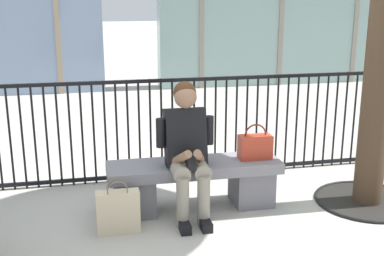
% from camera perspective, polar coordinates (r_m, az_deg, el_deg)
% --- Properties ---
extents(ground_plane, '(60.00, 60.00, 0.00)m').
position_cam_1_polar(ground_plane, '(4.78, 0.25, -9.02)').
color(ground_plane, '#B2ADA3').
extents(stone_bench, '(1.60, 0.44, 0.45)m').
position_cam_1_polar(stone_bench, '(4.67, 0.26, -5.99)').
color(stone_bench, slate).
rests_on(stone_bench, ground).
extents(seated_person_with_phone, '(0.52, 0.66, 1.21)m').
position_cam_1_polar(seated_person_with_phone, '(4.41, -0.56, -2.09)').
color(seated_person_with_phone, gray).
rests_on(seated_person_with_phone, ground).
extents(handbag_on_bench, '(0.30, 0.15, 0.34)m').
position_cam_1_polar(handbag_on_bench, '(4.72, 7.19, -2.07)').
color(handbag_on_bench, '#B23823').
rests_on(handbag_on_bench, stone_bench).
extents(shopping_bag, '(0.36, 0.12, 0.47)m').
position_cam_1_polar(shopping_bag, '(4.29, -8.41, -9.34)').
color(shopping_bag, beige).
rests_on(shopping_bag, ground).
extents(plaza_railing, '(7.45, 0.04, 1.10)m').
position_cam_1_polar(plaza_railing, '(5.35, -1.61, -0.03)').
color(plaza_railing, black).
rests_on(plaza_railing, ground).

